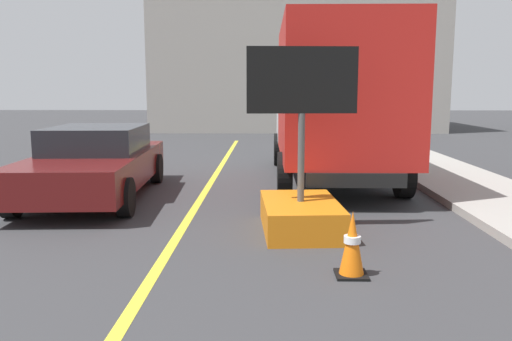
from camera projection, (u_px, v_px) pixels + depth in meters
The scene contains 6 objects.
arrow_board_trailer at pixel (301, 199), 7.65m from camera, with size 1.60×1.87×2.70m.
box_truck at pixel (334, 101), 11.70m from camera, with size 2.62×7.02×3.46m.
pickup_car at pixel (96, 162), 10.10m from camera, with size 2.30×5.03×1.38m.
highway_guide_sign at pixel (354, 57), 20.22m from camera, with size 2.78×0.38×5.00m.
far_building_block at pixel (294, 66), 29.01m from camera, with size 14.92×8.16×7.02m, color gray.
traffic_cone_mid_lane at pixel (352, 244), 5.77m from camera, with size 0.36×0.36×0.75m.
Camera 1 is at (1.29, 2.28, 2.06)m, focal length 36.16 mm.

